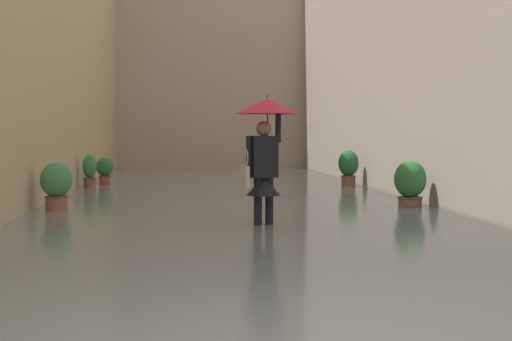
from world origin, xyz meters
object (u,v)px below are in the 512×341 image
at_px(person_wading, 265,138).
at_px(potted_plant_far_right, 90,173).
at_px(potted_plant_mid_left, 348,168).
at_px(potted_plant_near_right, 105,170).
at_px(potted_plant_mid_right, 56,186).
at_px(potted_plant_near_left, 410,184).

relative_size(person_wading, potted_plant_far_right, 2.16).
bearing_deg(potted_plant_mid_left, potted_plant_near_right, -10.80).
bearing_deg(potted_plant_near_right, potted_plant_mid_left, 169.20).
relative_size(potted_plant_near_right, potted_plant_mid_right, 0.88).
bearing_deg(potted_plant_near_left, person_wading, 41.74).
distance_m(potted_plant_near_right, potted_plant_mid_right, 6.84).
bearing_deg(potted_plant_mid_right, potted_plant_far_right, -88.68).
xyz_separation_m(potted_plant_near_right, potted_plant_mid_left, (-6.24, 1.19, 0.10)).
xyz_separation_m(potted_plant_mid_left, potted_plant_mid_right, (6.35, 5.65, -0.05)).
bearing_deg(potted_plant_far_right, potted_plant_mid_left, 179.79).
relative_size(person_wading, potted_plant_mid_left, 1.96).
relative_size(potted_plant_mid_left, potted_plant_mid_right, 1.09).
bearing_deg(potted_plant_far_right, potted_plant_near_right, -101.73).
xyz_separation_m(potted_plant_far_right, potted_plant_mid_left, (-6.48, 0.02, 0.10)).
bearing_deg(potted_plant_far_right, potted_plant_mid_right, 91.32).
height_order(potted_plant_near_right, potted_plant_mid_right, potted_plant_mid_right).
relative_size(potted_plant_near_right, potted_plant_far_right, 0.89).
height_order(person_wading, potted_plant_mid_left, person_wading).
height_order(potted_plant_near_right, potted_plant_near_left, potted_plant_near_left).
relative_size(potted_plant_far_right, potted_plant_near_left, 0.98).
bearing_deg(potted_plant_near_right, potted_plant_far_right, 78.27).
distance_m(person_wading, potted_plant_mid_left, 8.73).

